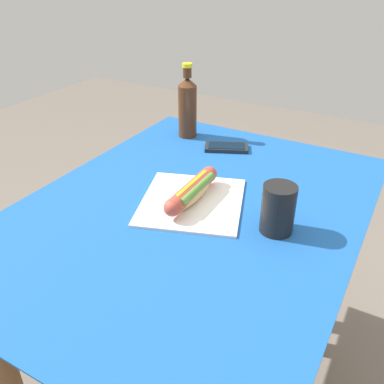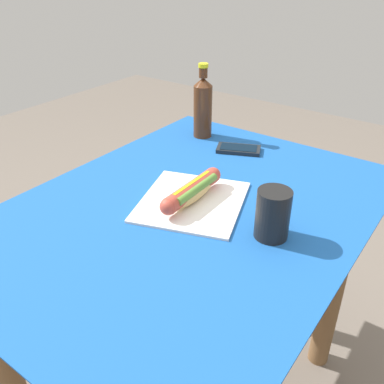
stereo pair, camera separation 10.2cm
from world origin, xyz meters
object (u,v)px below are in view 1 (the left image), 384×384
Objects in this scene: cell_phone at (227,147)px; soda_bottle at (187,106)px; hot_dog at (192,191)px; drinking_cup at (278,209)px.

soda_bottle reaches higher than cell_phone.
cell_phone is 0.62× the size of soda_bottle.
soda_bottle is (-0.37, -0.23, 0.07)m from hot_dog.
hot_dog is at bearing 31.48° from soda_bottle.
cell_phone is 0.19m from soda_bottle.
hot_dog is 0.34m from cell_phone.
drinking_cup is (0.38, 0.44, -0.05)m from soda_bottle.
hot_dog is 0.44m from soda_bottle.
soda_bottle is 0.59m from drinking_cup.
soda_bottle is at bearing -130.50° from drinking_cup.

